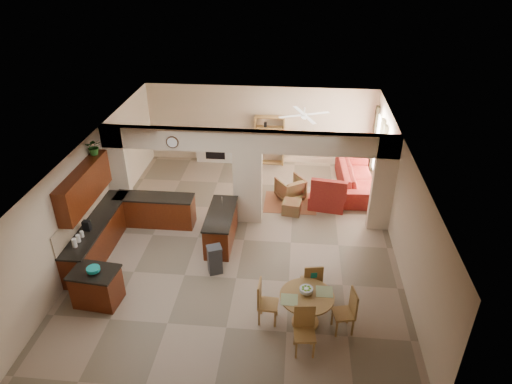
# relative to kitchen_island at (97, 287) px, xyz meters

# --- Properties ---
(floor) EXTENTS (10.00, 10.00, 0.00)m
(floor) POSITION_rel_kitchen_island_xyz_m (2.99, 2.69, -0.44)
(floor) COLOR gray
(floor) RESTS_ON ground
(ceiling) EXTENTS (10.00, 10.00, 0.00)m
(ceiling) POSITION_rel_kitchen_island_xyz_m (2.99, 2.69, 2.36)
(ceiling) COLOR white
(ceiling) RESTS_ON wall_back
(wall_back) EXTENTS (8.00, 0.00, 8.00)m
(wall_back) POSITION_rel_kitchen_island_xyz_m (2.99, 7.69, 0.96)
(wall_back) COLOR #C5AD90
(wall_back) RESTS_ON floor
(wall_front) EXTENTS (8.00, 0.00, 8.00)m
(wall_front) POSITION_rel_kitchen_island_xyz_m (2.99, -2.31, 0.96)
(wall_front) COLOR #C5AD90
(wall_front) RESTS_ON floor
(wall_left) EXTENTS (0.00, 10.00, 10.00)m
(wall_left) POSITION_rel_kitchen_island_xyz_m (-1.01, 2.69, 0.96)
(wall_left) COLOR #C5AD90
(wall_left) RESTS_ON floor
(wall_right) EXTENTS (0.00, 10.00, 10.00)m
(wall_right) POSITION_rel_kitchen_island_xyz_m (6.99, 2.69, 0.96)
(wall_right) COLOR #C5AD90
(wall_right) RESTS_ON floor
(partition_left_pier) EXTENTS (0.60, 0.25, 2.80)m
(partition_left_pier) POSITION_rel_kitchen_island_xyz_m (-0.71, 3.69, 0.96)
(partition_left_pier) COLOR #C5AD90
(partition_left_pier) RESTS_ON floor
(partition_center_pier) EXTENTS (0.80, 0.25, 2.20)m
(partition_center_pier) POSITION_rel_kitchen_island_xyz_m (2.99, 3.69, 0.66)
(partition_center_pier) COLOR #C5AD90
(partition_center_pier) RESTS_ON floor
(partition_right_pier) EXTENTS (0.60, 0.25, 2.80)m
(partition_right_pier) POSITION_rel_kitchen_island_xyz_m (6.69, 3.69, 0.96)
(partition_right_pier) COLOR #C5AD90
(partition_right_pier) RESTS_ON floor
(partition_header) EXTENTS (8.00, 0.25, 0.60)m
(partition_header) POSITION_rel_kitchen_island_xyz_m (2.99, 3.69, 2.06)
(partition_header) COLOR #C5AD90
(partition_header) RESTS_ON partition_center_pier
(kitchen_counter) EXTENTS (2.52, 3.29, 1.48)m
(kitchen_counter) POSITION_rel_kitchen_island_xyz_m (-0.27, 2.44, 0.02)
(kitchen_counter) COLOR #3B1206
(kitchen_counter) RESTS_ON floor
(upper_cabinets) EXTENTS (0.35, 2.40, 0.90)m
(upper_cabinets) POSITION_rel_kitchen_island_xyz_m (-0.83, 1.89, 1.48)
(upper_cabinets) COLOR #3B1206
(upper_cabinets) RESTS_ON wall_left
(peninsula) EXTENTS (0.70, 1.85, 0.91)m
(peninsula) POSITION_rel_kitchen_island_xyz_m (2.39, 2.58, 0.02)
(peninsula) COLOR #3B1206
(peninsula) RESTS_ON floor
(wall_clock) EXTENTS (0.34, 0.03, 0.34)m
(wall_clock) POSITION_rel_kitchen_island_xyz_m (0.99, 3.54, 2.01)
(wall_clock) COLOR #492B18
(wall_clock) RESTS_ON partition_header
(rug) EXTENTS (1.60, 1.30, 0.01)m
(rug) POSITION_rel_kitchen_island_xyz_m (4.19, 4.79, -0.44)
(rug) COLOR #915B34
(rug) RESTS_ON floor
(fireplace) EXTENTS (1.60, 0.35, 1.20)m
(fireplace) POSITION_rel_kitchen_island_xyz_m (1.39, 7.52, 0.17)
(fireplace) COLOR beige
(fireplace) RESTS_ON floor
(shelving_unit) EXTENTS (1.00, 0.32, 1.80)m
(shelving_unit) POSITION_rel_kitchen_island_xyz_m (3.34, 7.51, 0.46)
(shelving_unit) COLOR #A37938
(shelving_unit) RESTS_ON floor
(window_a) EXTENTS (0.02, 0.90, 1.90)m
(window_a) POSITION_rel_kitchen_island_xyz_m (6.96, 4.99, 0.76)
(window_a) COLOR white
(window_a) RESTS_ON wall_right
(window_b) EXTENTS (0.02, 0.90, 1.90)m
(window_b) POSITION_rel_kitchen_island_xyz_m (6.96, 6.69, 0.76)
(window_b) COLOR white
(window_b) RESTS_ON wall_right
(glazed_door) EXTENTS (0.02, 0.70, 2.10)m
(glazed_door) POSITION_rel_kitchen_island_xyz_m (6.96, 5.84, 0.61)
(glazed_door) COLOR white
(glazed_door) RESTS_ON wall_right
(drape_a_left) EXTENTS (0.10, 0.28, 2.30)m
(drape_a_left) POSITION_rel_kitchen_island_xyz_m (6.92, 4.39, 0.76)
(drape_a_left) COLOR #45211B
(drape_a_left) RESTS_ON wall_right
(drape_a_right) EXTENTS (0.10, 0.28, 2.30)m
(drape_a_right) POSITION_rel_kitchen_island_xyz_m (6.92, 5.59, 0.76)
(drape_a_right) COLOR #45211B
(drape_a_right) RESTS_ON wall_right
(drape_b_left) EXTENTS (0.10, 0.28, 2.30)m
(drape_b_left) POSITION_rel_kitchen_island_xyz_m (6.92, 6.09, 0.76)
(drape_b_left) COLOR #45211B
(drape_b_left) RESTS_ON wall_right
(drape_b_right) EXTENTS (0.10, 0.28, 2.30)m
(drape_b_right) POSITION_rel_kitchen_island_xyz_m (6.92, 7.29, 0.76)
(drape_b_right) COLOR #45211B
(drape_b_right) RESTS_ON wall_right
(ceiling_fan) EXTENTS (1.00, 1.00, 0.10)m
(ceiling_fan) POSITION_rel_kitchen_island_xyz_m (4.49, 5.69, 2.12)
(ceiling_fan) COLOR white
(ceiling_fan) RESTS_ON ceiling
(kitchen_island) EXTENTS (1.08, 0.82, 0.88)m
(kitchen_island) POSITION_rel_kitchen_island_xyz_m (0.00, 0.00, 0.00)
(kitchen_island) COLOR #3B1206
(kitchen_island) RESTS_ON floor
(teal_bowl) EXTENTS (0.29, 0.29, 0.14)m
(teal_bowl) POSITION_rel_kitchen_island_xyz_m (0.03, -0.04, 0.50)
(teal_bowl) COLOR teal
(teal_bowl) RESTS_ON kitchen_island
(trash_can) EXTENTS (0.41, 0.38, 0.70)m
(trash_can) POSITION_rel_kitchen_island_xyz_m (2.44, 1.29, -0.09)
(trash_can) COLOR #313133
(trash_can) RESTS_ON floor
(dining_table) EXTENTS (1.14, 1.14, 0.78)m
(dining_table) POSITION_rel_kitchen_island_xyz_m (4.65, -0.22, 0.07)
(dining_table) COLOR #A37938
(dining_table) RESTS_ON floor
(fruit_bowl) EXTENTS (0.28, 0.28, 0.15)m
(fruit_bowl) POSITION_rel_kitchen_island_xyz_m (4.63, -0.14, 0.41)
(fruit_bowl) COLOR #66B025
(fruit_bowl) RESTS_ON dining_table
(sofa) EXTENTS (2.85, 1.21, 0.82)m
(sofa) POSITION_rel_kitchen_island_xyz_m (6.29, 5.91, -0.03)
(sofa) COLOR maroon
(sofa) RESTS_ON floor
(chaise) EXTENTS (1.18, 1.02, 0.42)m
(chaise) POSITION_rel_kitchen_island_xyz_m (5.30, 4.72, -0.23)
(chaise) COLOR maroon
(chaise) RESTS_ON floor
(armchair) EXTENTS (1.05, 1.06, 0.70)m
(armchair) POSITION_rel_kitchen_island_xyz_m (4.17, 5.08, -0.09)
(armchair) COLOR maroon
(armchair) RESTS_ON floor
(ottoman) EXTENTS (0.59, 0.59, 0.38)m
(ottoman) POSITION_rel_kitchen_island_xyz_m (4.24, 4.22, -0.25)
(ottoman) COLOR maroon
(ottoman) RESTS_ON floor
(plant) EXTENTS (0.48, 0.44, 0.43)m
(plant) POSITION_rel_kitchen_island_xyz_m (-0.83, 2.77, 2.14)
(plant) COLOR #1C4C14
(plant) RESTS_ON upper_cabinets
(chair_north) EXTENTS (0.49, 0.49, 1.02)m
(chair_north) POSITION_rel_kitchen_island_xyz_m (4.78, 0.52, 0.11)
(chair_north) COLOR #A37938
(chair_north) RESTS_ON floor
(chair_east) EXTENTS (0.50, 0.50, 1.02)m
(chair_east) POSITION_rel_kitchen_island_xyz_m (5.50, -0.31, 0.11)
(chair_east) COLOR #A37938
(chair_east) RESTS_ON floor
(chair_south) EXTENTS (0.46, 0.46, 1.02)m
(chair_south) POSITION_rel_kitchen_island_xyz_m (4.62, -0.89, 0.11)
(chair_south) COLOR #A37938
(chair_south) RESTS_ON floor
(chair_west) EXTENTS (0.44, 0.44, 1.02)m
(chair_west) POSITION_rel_kitchen_island_xyz_m (3.77, -0.20, 0.11)
(chair_west) COLOR #A37938
(chair_west) RESTS_ON floor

